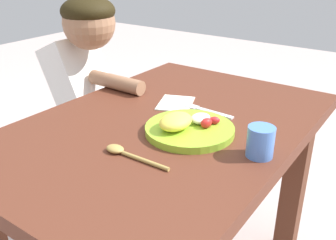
{
  "coord_description": "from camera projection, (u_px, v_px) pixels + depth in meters",
  "views": [
    {
      "loc": [
        -0.82,
        -0.59,
        1.13
      ],
      "look_at": [
        -0.02,
        -0.02,
        0.69
      ],
      "focal_mm": 40.58,
      "sensor_mm": 36.0,
      "label": 1
    }
  ],
  "objects": [
    {
      "name": "plate",
      "position": [
        188.0,
        127.0,
        1.03
      ],
      "size": [
        0.24,
        0.24,
        0.06
      ],
      "color": "#90C02D",
      "rests_on": "dining_table"
    },
    {
      "name": "spoon",
      "position": [
        125.0,
        153.0,
        0.93
      ],
      "size": [
        0.04,
        0.19,
        0.02
      ],
      "rotation": [
        0.0,
        0.0,
        1.58
      ],
      "color": "#AE9049",
      "rests_on": "dining_table"
    },
    {
      "name": "dining_table",
      "position": [
        166.0,
        159.0,
        1.16
      ],
      "size": [
        1.06,
        0.72,
        0.67
      ],
      "color": "#582B1C",
      "rests_on": "ground_plane"
    },
    {
      "name": "person",
      "position": [
        83.0,
        106.0,
        1.51
      ],
      "size": [
        0.19,
        0.44,
        0.98
      ],
      "rotation": [
        0.0,
        0.0,
        3.14
      ],
      "color": "navy",
      "rests_on": "ground_plane"
    },
    {
      "name": "fork",
      "position": [
        204.0,
        110.0,
        1.18
      ],
      "size": [
        0.03,
        0.22,
        0.01
      ],
      "rotation": [
        0.0,
        0.0,
        1.53
      ],
      "color": "silver",
      "rests_on": "dining_table"
    },
    {
      "name": "drinking_cup",
      "position": [
        260.0,
        142.0,
        0.91
      ],
      "size": [
        0.07,
        0.07,
        0.08
      ],
      "primitive_type": "cylinder",
      "color": "#4F81DB",
      "rests_on": "dining_table"
    },
    {
      "name": "napkin",
      "position": [
        176.0,
        103.0,
        1.24
      ],
      "size": [
        0.16,
        0.15,
        0.0
      ],
      "primitive_type": "cube",
      "rotation": [
        0.0,
        0.0,
        0.38
      ],
      "color": "white",
      "rests_on": "dining_table"
    }
  ]
}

